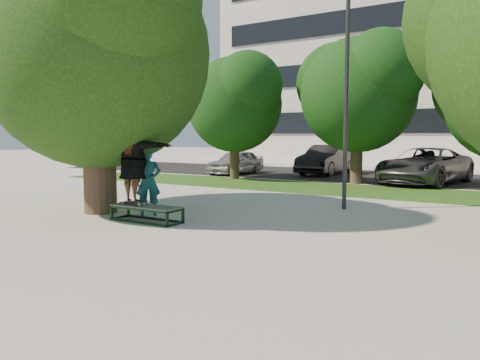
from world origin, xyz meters
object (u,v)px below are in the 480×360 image
Objects in this scene: bystander at (149,182)px; car_grey at (425,166)px; tree_left at (97,42)px; car_silver_a at (236,162)px; car_dark at (327,160)px; grind_box at (146,214)px; lamppost at (346,93)px.

bystander is 12.87m from car_grey.
tree_left is at bearing 147.16° from bystander.
bystander is 13.20m from car_silver_a.
car_dark is at bearing 50.62° from bystander.
grind_box is 14.06m from car_silver_a.
tree_left is at bearing 168.48° from grind_box.
grind_box is 0.33× the size of car_grey.
car_silver_a is at bearing -150.22° from car_dark.
bystander is at bearing 129.52° from grind_box.
tree_left is 3.86m from bystander.
grind_box is at bearing -83.81° from car_dark.
bystander is at bearing -98.86° from car_grey.
car_grey is at bearing -23.70° from car_dark.
car_grey reaches higher than car_silver_a.
grind_box is at bearing -11.52° from tree_left.
grind_box is 13.36m from car_grey.
lamppost reaches higher than car_grey.
tree_left is at bearing -71.74° from car_silver_a.
lamppost is 3.57× the size of bystander.
car_silver_a is (-5.76, 12.82, 0.45)m from grind_box.
lamppost is 3.39× the size of grind_box.
tree_left is at bearing -143.58° from lamppost.
bystander is 0.31× the size of car_grey.
car_grey is at bearing 1.49° from car_silver_a.
grind_box is 15.28m from car_dark.
bystander is at bearing -65.32° from car_silver_a.
lamppost is 6.17m from grind_box.
car_dark is at bearing 88.41° from tree_left.
grind_box is at bearing -95.58° from car_grey.
tree_left is 14.16m from car_grey.
tree_left is 6.70m from lamppost.
lamppost is 8.84m from car_grey.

